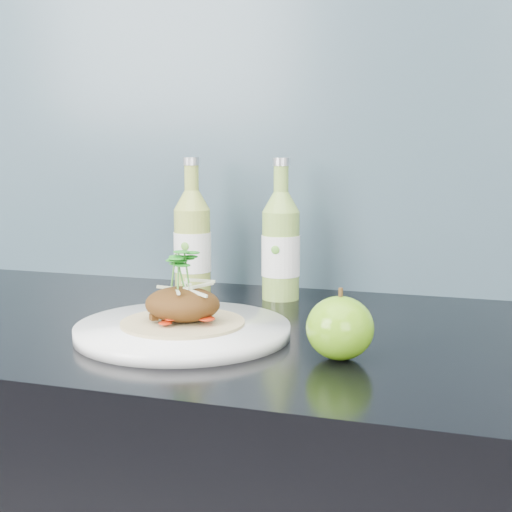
{
  "coord_description": "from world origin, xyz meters",
  "views": [
    {
      "loc": [
        0.34,
        0.8,
        1.14
      ],
      "look_at": [
        0.05,
        1.68,
        1.0
      ],
      "focal_mm": 50.0,
      "sensor_mm": 36.0,
      "label": 1
    }
  ],
  "objects_px": {
    "green_apple": "(340,328)",
    "cider_bottle_left": "(192,243)",
    "dinner_plate": "(183,330)",
    "cider_bottle_right": "(281,246)"
  },
  "relations": [
    {
      "from": "dinner_plate",
      "to": "cider_bottle_left",
      "type": "distance_m",
      "value": 0.28
    },
    {
      "from": "green_apple",
      "to": "cider_bottle_right",
      "type": "relative_size",
      "value": 0.41
    },
    {
      "from": "cider_bottle_right",
      "to": "cider_bottle_left",
      "type": "bearing_deg",
      "value": -174.34
    },
    {
      "from": "green_apple",
      "to": "cider_bottle_left",
      "type": "xyz_separation_m",
      "value": [
        -0.31,
        0.29,
        0.05
      ]
    },
    {
      "from": "cider_bottle_right",
      "to": "green_apple",
      "type": "bearing_deg",
      "value": -59.13
    },
    {
      "from": "cider_bottle_left",
      "to": "cider_bottle_right",
      "type": "distance_m",
      "value": 0.15
    },
    {
      "from": "green_apple",
      "to": "cider_bottle_left",
      "type": "height_order",
      "value": "cider_bottle_left"
    },
    {
      "from": "cider_bottle_left",
      "to": "cider_bottle_right",
      "type": "bearing_deg",
      "value": -10.44
    },
    {
      "from": "dinner_plate",
      "to": "cider_bottle_right",
      "type": "relative_size",
      "value": 1.39
    },
    {
      "from": "dinner_plate",
      "to": "green_apple",
      "type": "height_order",
      "value": "green_apple"
    }
  ]
}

